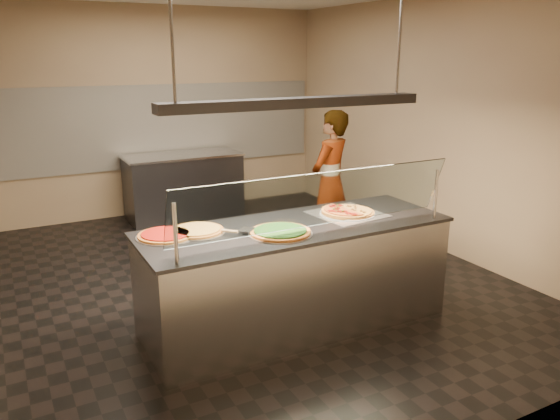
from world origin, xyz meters
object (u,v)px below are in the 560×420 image
heat_lamp_housing (297,103)px  half_pizza_sausage (358,210)px  worker (330,182)px  pizza_tomato (165,235)px  prep_table (184,185)px  half_pizza_pepperoni (337,212)px  pizza_spinach (280,232)px  serving_counter (296,275)px  sneeze_guard (318,200)px  pizza_spatula (236,230)px  perforated_tray (347,213)px  pizza_cheese (197,230)px

heat_lamp_housing → half_pizza_sausage: bearing=5.4°
half_pizza_sausage → heat_lamp_housing: bearing=-174.6°
worker → pizza_tomato: bearing=0.6°
pizza_tomato → prep_table: bearing=70.0°
half_pizza_pepperoni → half_pizza_sausage: bearing=-0.1°
pizza_spinach → half_pizza_sausage: bearing=13.0°
serving_counter → worker: bearing=48.9°
sneeze_guard → half_pizza_sausage: (0.68, 0.41, -0.27)m
serving_counter → half_pizza_sausage: 0.84m
serving_counter → half_pizza_sausage: (0.68, 0.06, 0.49)m
serving_counter → heat_lamp_housing: 1.48m
sneeze_guard → pizza_spatula: (-0.54, 0.37, -0.27)m
serving_counter → pizza_spinach: (-0.23, -0.15, 0.48)m
perforated_tray → prep_table: perforated_tray is taller
pizza_spatula → prep_table: 3.79m
half_pizza_sausage → prep_table: 3.71m
worker → heat_lamp_housing: heat_lamp_housing is taller
pizza_spatula → half_pizza_pepperoni: bearing=2.5°
half_pizza_pepperoni → pizza_spinach: (-0.68, -0.21, -0.02)m
pizza_spatula → pizza_spinach: bearing=-28.6°
heat_lamp_housing → perforated_tray: bearing=6.5°
serving_counter → heat_lamp_housing: size_ratio=1.16×
half_pizza_pepperoni → heat_lamp_housing: heat_lamp_housing is taller
sneeze_guard → half_pizza_sausage: 0.84m
sneeze_guard → perforated_tray: bearing=35.7°
pizza_spinach → worker: worker is taller
sneeze_guard → pizza_cheese: sneeze_guard is taller
half_pizza_pepperoni → pizza_spinach: size_ratio=0.95×
sneeze_guard → heat_lamp_housing: (0.00, 0.34, 0.72)m
pizza_spinach → worker: 2.28m
pizza_tomato → heat_lamp_housing: 1.49m
serving_counter → heat_lamp_housing: (0.00, 0.00, 1.48)m
half_pizza_sausage → pizza_tomato: bearing=175.1°
pizza_spatula → worker: bearing=38.8°
sneeze_guard → worker: 2.32m
pizza_cheese → perforated_tray: bearing=-6.3°
perforated_tray → prep_table: (-0.37, 3.64, -0.47)m
sneeze_guard → heat_lamp_housing: bearing=90.0°
serving_counter → pizza_tomato: (-1.07, 0.21, 0.48)m
pizza_spinach → perforated_tray: bearing=14.9°
serving_counter → sneeze_guard: bearing=-90.0°
half_pizza_sausage → pizza_spatula: (-1.22, -0.04, 0.00)m
sneeze_guard → heat_lamp_housing: 0.80m
half_pizza_pepperoni → pizza_tomato: size_ratio=1.08×
pizza_spatula → perforated_tray: bearing=2.2°
sneeze_guard → heat_lamp_housing: size_ratio=1.06×
serving_counter → pizza_cheese: bearing=165.0°
heat_lamp_housing → pizza_spatula: bearing=177.7°
sneeze_guard → pizza_cheese: bearing=145.3°
sneeze_guard → pizza_spinach: 0.41m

